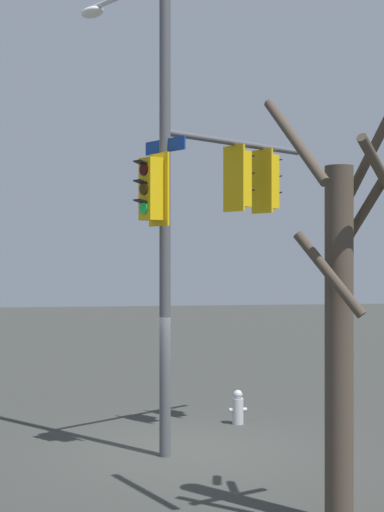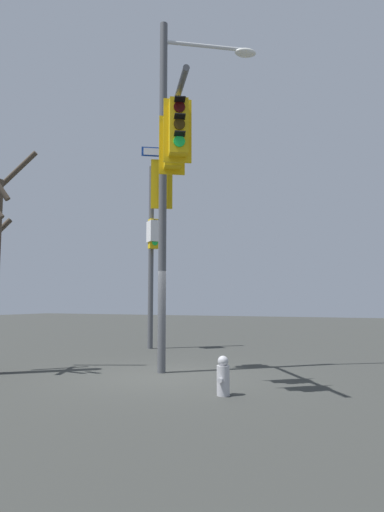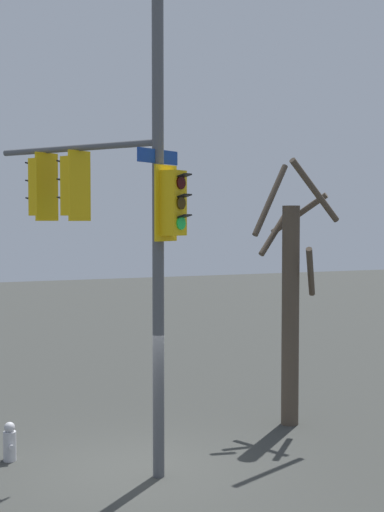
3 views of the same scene
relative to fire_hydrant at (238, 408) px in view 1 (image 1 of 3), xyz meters
name	(u,v)px [view 1 (image 1 of 3)]	position (x,y,z in m)	size (l,w,h in m)	color
ground_plane	(185,451)	(1.43, 2.02, -0.34)	(80.00, 80.00, 0.00)	#333431
main_signal_pole_assembly	(193,175)	(1.24, 1.72, 4.78)	(4.72, 2.68, 9.11)	#4C4F54
fire_hydrant	(238,408)	(0.00, 0.00, 0.00)	(0.38, 0.24, 0.73)	#B2B2B7
bare_tree_behind_pole	(340,319)	(-0.08, 6.06, 2.41)	(1.86, 1.76, 5.75)	#473C31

